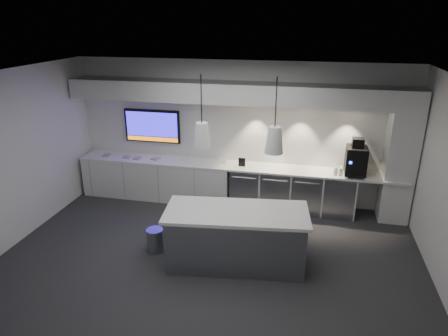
% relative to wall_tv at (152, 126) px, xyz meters
% --- Properties ---
extents(floor, '(7.00, 7.00, 0.00)m').
position_rel_wall_tv_xyz_m(floor, '(1.90, -2.45, -1.56)').
color(floor, '#2E2E31').
rests_on(floor, ground).
extents(ceiling, '(7.00, 7.00, 0.00)m').
position_rel_wall_tv_xyz_m(ceiling, '(1.90, -2.45, 1.44)').
color(ceiling, black).
rests_on(ceiling, wall_back).
extents(wall_back, '(7.00, 0.00, 7.00)m').
position_rel_wall_tv_xyz_m(wall_back, '(1.90, 0.05, -0.06)').
color(wall_back, white).
rests_on(wall_back, floor).
extents(wall_front, '(7.00, 0.00, 7.00)m').
position_rel_wall_tv_xyz_m(wall_front, '(1.90, -4.95, -0.06)').
color(wall_front, white).
rests_on(wall_front, floor).
extents(wall_left, '(0.00, 7.00, 7.00)m').
position_rel_wall_tv_xyz_m(wall_left, '(-1.60, -2.45, -0.06)').
color(wall_left, white).
rests_on(wall_left, floor).
extents(back_counter, '(6.80, 0.65, 0.04)m').
position_rel_wall_tv_xyz_m(back_counter, '(1.90, -0.27, -0.68)').
color(back_counter, white).
rests_on(back_counter, left_base_cabinets).
extents(left_base_cabinets, '(3.30, 0.63, 0.86)m').
position_rel_wall_tv_xyz_m(left_base_cabinets, '(0.15, -0.27, -1.13)').
color(left_base_cabinets, white).
rests_on(left_base_cabinets, floor).
extents(fridge_unit_a, '(0.60, 0.61, 0.85)m').
position_rel_wall_tv_xyz_m(fridge_unit_a, '(2.15, -0.27, -1.13)').
color(fridge_unit_a, gray).
rests_on(fridge_unit_a, floor).
extents(fridge_unit_b, '(0.60, 0.61, 0.85)m').
position_rel_wall_tv_xyz_m(fridge_unit_b, '(2.78, -0.27, -1.13)').
color(fridge_unit_b, gray).
rests_on(fridge_unit_b, floor).
extents(fridge_unit_c, '(0.60, 0.61, 0.85)m').
position_rel_wall_tv_xyz_m(fridge_unit_c, '(3.41, -0.27, -1.13)').
color(fridge_unit_c, gray).
rests_on(fridge_unit_c, floor).
extents(fridge_unit_d, '(0.60, 0.61, 0.85)m').
position_rel_wall_tv_xyz_m(fridge_unit_d, '(4.04, -0.27, -1.13)').
color(fridge_unit_d, gray).
rests_on(fridge_unit_d, floor).
extents(backsplash, '(4.60, 0.03, 1.30)m').
position_rel_wall_tv_xyz_m(backsplash, '(3.10, 0.03, -0.01)').
color(backsplash, white).
rests_on(backsplash, wall_back).
extents(soffit, '(6.90, 0.60, 0.40)m').
position_rel_wall_tv_xyz_m(soffit, '(1.90, -0.25, 0.84)').
color(soffit, white).
rests_on(soffit, wall_back).
extents(column, '(0.55, 0.55, 2.60)m').
position_rel_wall_tv_xyz_m(column, '(5.10, -0.25, -0.26)').
color(column, white).
rests_on(column, floor).
extents(wall_tv, '(1.25, 0.07, 0.72)m').
position_rel_wall_tv_xyz_m(wall_tv, '(0.00, 0.00, 0.00)').
color(wall_tv, black).
rests_on(wall_tv, wall_back).
extents(island, '(2.35, 1.23, 0.95)m').
position_rel_wall_tv_xyz_m(island, '(2.35, -2.45, -1.08)').
color(island, gray).
rests_on(island, floor).
extents(bin, '(0.34, 0.34, 0.41)m').
position_rel_wall_tv_xyz_m(bin, '(0.92, -2.38, -1.36)').
color(bin, gray).
rests_on(bin, floor).
extents(coffee_machine, '(0.40, 0.57, 0.72)m').
position_rel_wall_tv_xyz_m(coffee_machine, '(4.30, -0.25, -0.36)').
color(coffee_machine, black).
rests_on(coffee_machine, back_counter).
extents(sign_black, '(0.14, 0.02, 0.18)m').
position_rel_wall_tv_xyz_m(sign_black, '(2.06, -0.32, -0.57)').
color(sign_black, black).
rests_on(sign_black, back_counter).
extents(sign_white, '(0.18, 0.06, 0.14)m').
position_rel_wall_tv_xyz_m(sign_white, '(1.63, -0.31, -0.59)').
color(sign_white, white).
rests_on(sign_white, back_counter).
extents(cup_cluster, '(0.17, 0.17, 0.15)m').
position_rel_wall_tv_xyz_m(cup_cluster, '(3.98, -0.35, -0.59)').
color(cup_cluster, white).
rests_on(cup_cluster, back_counter).
extents(tray_a, '(0.18, 0.18, 0.02)m').
position_rel_wall_tv_xyz_m(tray_a, '(-1.01, -0.31, -0.65)').
color(tray_a, '#9B9B9B').
rests_on(tray_a, back_counter).
extents(tray_b, '(0.17, 0.17, 0.02)m').
position_rel_wall_tv_xyz_m(tray_b, '(-0.50, -0.33, -0.65)').
color(tray_b, '#9B9B9B').
rests_on(tray_b, back_counter).
extents(tray_c, '(0.17, 0.17, 0.02)m').
position_rel_wall_tv_xyz_m(tray_c, '(-0.25, -0.36, -0.65)').
color(tray_c, '#9B9B9B').
rests_on(tray_c, back_counter).
extents(tray_d, '(0.20, 0.20, 0.02)m').
position_rel_wall_tv_xyz_m(tray_d, '(0.15, -0.30, -0.65)').
color(tray_d, '#9B9B9B').
rests_on(tray_d, back_counter).
extents(pendant_left, '(0.27, 0.27, 1.09)m').
position_rel_wall_tv_xyz_m(pendant_left, '(1.81, -2.45, 0.59)').
color(pendant_left, white).
rests_on(pendant_left, ceiling).
extents(pendant_right, '(0.27, 0.27, 1.09)m').
position_rel_wall_tv_xyz_m(pendant_right, '(2.89, -2.45, 0.59)').
color(pendant_right, white).
rests_on(pendant_right, ceiling).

